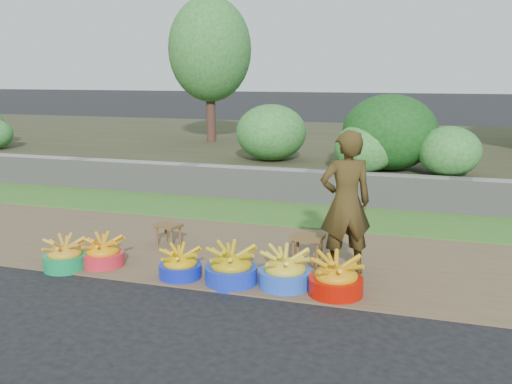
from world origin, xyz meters
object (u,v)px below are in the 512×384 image
(basin_e, at_px, (285,271))
(vendor_woman, at_px, (346,203))
(basin_f, at_px, (336,279))
(basin_c, at_px, (180,265))
(stool_left, at_px, (168,228))
(basin_b, at_px, (103,253))
(basin_d, at_px, (231,268))
(stool_right, at_px, (307,241))
(basin_a, at_px, (65,255))

(basin_e, xyz_separation_m, vendor_woman, (0.49, 0.58, 0.61))
(basin_f, bearing_deg, basin_c, -179.29)
(basin_e, relative_size, basin_f, 1.00)
(basin_f, distance_m, stool_left, 2.45)
(basin_b, relative_size, basin_d, 0.87)
(stool_right, bearing_deg, basin_d, -124.92)
(basin_c, bearing_deg, vendor_woman, 22.36)
(basin_c, height_order, stool_right, stool_right)
(basin_b, relative_size, stool_left, 1.30)
(basin_b, xyz_separation_m, basin_f, (2.60, -0.07, 0.02))
(stool_left, relative_size, stool_right, 0.97)
(basin_f, height_order, stool_left, basin_f)
(basin_a, relative_size, basin_d, 0.88)
(basin_a, distance_m, basin_f, 2.96)
(basin_b, xyz_separation_m, basin_d, (1.54, -0.07, 0.02))
(stool_left, bearing_deg, basin_e, -27.97)
(basin_d, height_order, basin_e, basin_d)
(basin_a, relative_size, basin_f, 0.89)
(basin_b, height_order, basin_d, basin_d)
(stool_right, bearing_deg, basin_c, -143.29)
(basin_d, xyz_separation_m, basin_f, (1.06, 0.01, -0.00))
(basin_a, height_order, basin_b, basin_a)
(basin_c, xyz_separation_m, basin_f, (1.63, 0.02, 0.03))
(basin_c, height_order, basin_d, basin_d)
(basin_a, xyz_separation_m, stool_left, (0.70, 1.10, 0.08))
(basin_c, bearing_deg, basin_d, 1.15)
(basin_c, distance_m, vendor_woman, 1.84)
(basin_d, xyz_separation_m, basin_e, (0.55, 0.06, -0.00))
(basin_a, relative_size, basin_b, 1.01)
(basin_c, relative_size, stool_left, 1.25)
(basin_a, relative_size, stool_left, 1.32)
(basin_d, relative_size, stool_right, 1.46)
(basin_f, bearing_deg, vendor_woman, 92.24)
(basin_d, bearing_deg, stool_left, 140.36)
(basin_b, bearing_deg, basin_f, -1.45)
(basin_a, height_order, vendor_woman, vendor_woman)
(basin_b, bearing_deg, basin_a, -150.89)
(stool_left, height_order, stool_right, stool_right)
(basin_a, relative_size, basin_c, 1.05)
(basin_b, bearing_deg, vendor_woman, 12.53)
(basin_e, bearing_deg, vendor_woman, 49.77)
(stool_left, xyz_separation_m, vendor_woman, (2.23, -0.34, 0.55))
(basin_b, distance_m, vendor_woman, 2.72)
(basin_b, xyz_separation_m, vendor_woman, (2.58, 0.57, 0.63))
(basin_d, height_order, vendor_woman, vendor_woman)
(basin_c, bearing_deg, basin_f, 0.71)
(basin_c, bearing_deg, basin_e, 3.86)
(basin_e, bearing_deg, basin_b, 179.69)
(basin_a, bearing_deg, basin_e, 4.31)
(basin_c, height_order, basin_e, basin_e)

